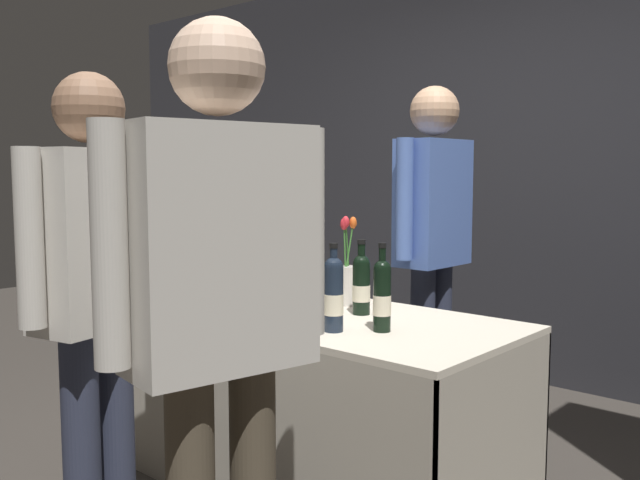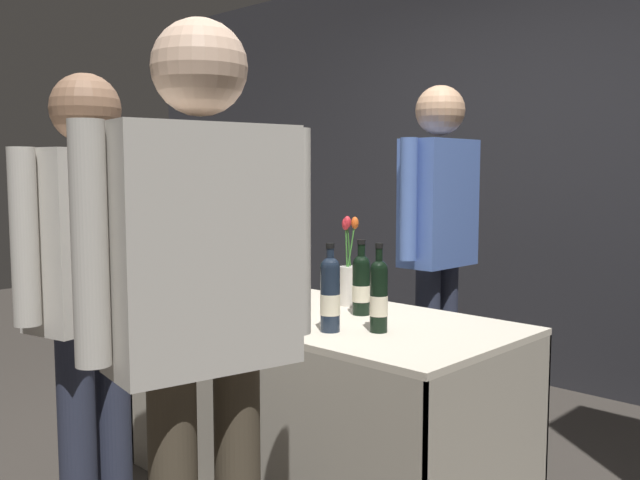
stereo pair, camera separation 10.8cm
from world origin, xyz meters
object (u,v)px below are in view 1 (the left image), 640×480
wine_glass_mid (263,276)px  taster_foreground_right (220,296)px  featured_wine_bottle (204,271)px  vendor_presenter (433,229)px  wine_glass_near_vendor (218,270)px  tasting_table (320,367)px  display_bottle_0 (361,283)px  flower_vase (348,278)px

wine_glass_mid → taster_foreground_right: 1.42m
featured_wine_bottle → vendor_presenter: (0.54, 0.99, 0.15)m
wine_glass_near_vendor → taster_foreground_right: taster_foreground_right is taller
tasting_table → wine_glass_mid: wine_glass_mid is taller
taster_foreground_right → wine_glass_near_vendor: bearing=61.1°
display_bottle_0 → wine_glass_mid: 0.54m
tasting_table → wine_glass_mid: 0.52m
display_bottle_0 → wine_glass_near_vendor: 0.84m
wine_glass_near_vendor → taster_foreground_right: 1.63m
wine_glass_near_vendor → flower_vase: (0.67, 0.16, 0.01)m
wine_glass_near_vendor → display_bottle_0: bearing=2.9°
featured_wine_bottle → wine_glass_mid: size_ratio=2.20×
featured_wine_bottle → flower_vase: flower_vase is taller
tasting_table → featured_wine_bottle: bearing=-162.4°
display_bottle_0 → taster_foreground_right: size_ratio=0.18×
display_bottle_0 → wine_glass_near_vendor: size_ratio=2.06×
display_bottle_0 → wine_glass_mid: bearing=-176.2°
featured_wine_bottle → vendor_presenter: size_ratio=0.19×
wine_glass_mid → vendor_presenter: size_ratio=0.09×
display_bottle_0 → flower_vase: flower_vase is taller
featured_wine_bottle → taster_foreground_right: (1.07, -0.82, 0.13)m
tasting_table → featured_wine_bottle: featured_wine_bottle is taller
tasting_table → flower_vase: 0.40m
display_bottle_0 → wine_glass_near_vendor: bearing=-177.1°
wine_glass_near_vendor → taster_foreground_right: (1.25, -1.04, 0.16)m
tasting_table → wine_glass_near_vendor: size_ratio=10.86×
vendor_presenter → tasting_table: bearing=-0.3°
featured_wine_bottle → wine_glass_mid: bearing=60.8°
display_bottle_0 → flower_vase: (-0.16, 0.12, -0.01)m
tasting_table → flower_vase: (-0.03, 0.21, 0.34)m
wine_glass_near_vendor → flower_vase: flower_vase is taller
featured_wine_bottle → flower_vase: bearing=37.5°
featured_wine_bottle → display_bottle_0: 0.71m
flower_vase → taster_foreground_right: bearing=-64.4°
featured_wine_bottle → flower_vase: (0.50, 0.38, -0.03)m
tasting_table → vendor_presenter: bearing=89.1°
display_bottle_0 → flower_vase: size_ratio=0.79×
wine_glass_mid → vendor_presenter: (0.41, 0.76, 0.19)m
wine_glass_near_vendor → vendor_presenter: 1.06m
taster_foreground_right → wine_glass_mid: bearing=53.0°
tasting_table → taster_foreground_right: (0.55, -0.99, 0.50)m
tasting_table → display_bottle_0: display_bottle_0 is taller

